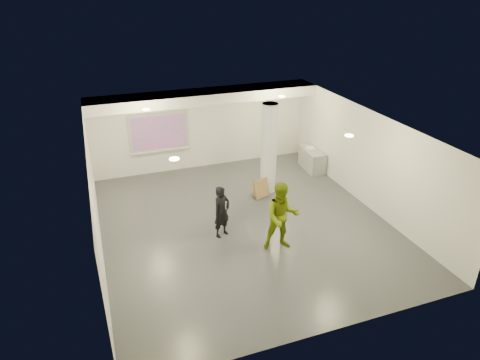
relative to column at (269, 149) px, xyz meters
name	(u,v)px	position (x,y,z in m)	size (l,w,h in m)	color
floor	(245,224)	(-1.50, -1.80, -1.50)	(8.00, 9.00, 0.01)	#37393F
ceiling	(245,126)	(-1.50, -1.80, 1.50)	(8.00, 9.00, 0.01)	white
wall_back	(202,128)	(-1.50, 2.70, 0.00)	(8.00, 0.01, 3.00)	silver
wall_front	(328,274)	(-1.50, -6.30, 0.00)	(8.00, 0.01, 3.00)	silver
wall_left	(94,201)	(-5.50, -1.80, 0.00)	(0.01, 9.00, 3.00)	silver
wall_right	(367,159)	(2.50, -1.80, 0.00)	(0.01, 9.00, 3.00)	silver
soffit_band	(205,96)	(-1.50, 2.15, 1.32)	(8.00, 1.10, 0.36)	silver
downlight_nw	(146,109)	(-3.70, 0.70, 1.48)	(0.22, 0.22, 0.02)	#E7D488
downlight_ne	(281,96)	(0.70, 0.70, 1.48)	(0.22, 0.22, 0.02)	#E7D488
downlight_sw	(174,159)	(-3.70, -3.30, 1.48)	(0.22, 0.22, 0.02)	#E7D488
downlight_se	(349,136)	(0.70, -3.30, 1.48)	(0.22, 0.22, 0.02)	#E7D488
column	(269,149)	(0.00, 0.00, 0.00)	(0.52, 0.52, 3.00)	silver
projection_screen	(159,133)	(-3.10, 2.65, 0.03)	(2.10, 0.13, 1.42)	silver
credenza	(312,160)	(2.22, 1.03, -1.11)	(0.55, 1.32, 0.77)	gray
papers_stack	(311,148)	(2.23, 1.23, -0.72)	(0.27, 0.35, 0.02)	white
cardboard_back	(262,189)	(-0.40, -0.40, -1.20)	(0.56, 0.05, 0.61)	olive
cardboard_front	(260,188)	(-0.39, -0.28, -1.24)	(0.49, 0.05, 0.54)	olive
woman	(222,212)	(-2.29, -2.13, -0.75)	(0.54, 0.36, 1.49)	black
man	(282,217)	(-1.00, -3.22, -0.56)	(0.92, 0.71, 1.88)	#69800F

